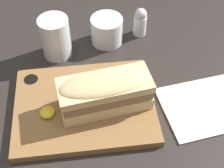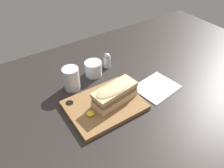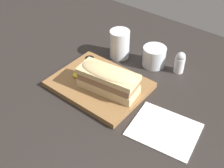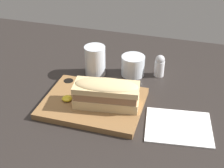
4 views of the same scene
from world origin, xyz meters
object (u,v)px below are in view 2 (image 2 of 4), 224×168
Objects in this scene: serving_board at (104,105)px; napkin at (156,87)px; salt_shaker at (107,60)px; wine_glass at (93,69)px; sandwich at (115,93)px; water_glass at (72,80)px.

serving_board reaches higher than napkin.
napkin is 2.55× the size of salt_shaker.
wine_glass is 9.19cm from salt_shaker.
sandwich reaches higher than wine_glass.
salt_shaker is at bearing 12.25° from wine_glass.
wine_glass reaches higher than serving_board.
napkin is 28.03cm from salt_shaker.
sandwich is 21.46cm from water_glass.
water_glass is at bearing 117.84° from sandwich.
sandwich is 2.41× the size of wine_glass.
salt_shaker reaches higher than wine_glass.
napkin is at bearing -52.14° from wine_glass.
sandwich is at bearing -62.16° from water_glass.
water_glass is at bearing 146.54° from napkin.
sandwich is 22.39cm from napkin.
serving_board is 2.83× the size of water_glass.
sandwich is at bearing 174.99° from napkin.
napkin is (26.00, -2.81, -0.72)cm from serving_board.
wine_glass is at bearing 14.31° from water_glass.
serving_board is 3.78× the size of salt_shaker.
serving_board is 19.16cm from water_glass.
salt_shaker is (16.25, 23.20, 3.04)cm from serving_board.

